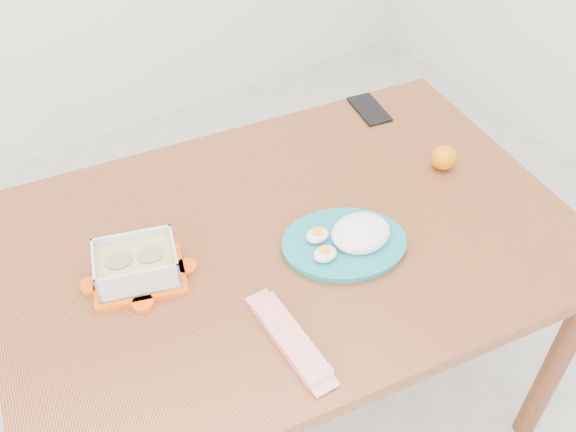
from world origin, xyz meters
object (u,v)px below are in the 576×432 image
orange_fruit (444,157)px  smartphone (369,109)px  rice_plate (350,238)px  food_container (137,265)px  dining_table (288,259)px

orange_fruit → smartphone: bearing=90.5°
orange_fruit → smartphone: size_ratio=0.44×
rice_plate → smartphone: (0.37, 0.41, -0.02)m
food_container → orange_fruit: food_container is taller
dining_table → smartphone: bearing=40.3°
food_container → rice_plate: 0.48m
food_container → dining_table: bearing=7.2°
food_container → rice_plate: size_ratio=0.63×
dining_table → rice_plate: 0.18m
orange_fruit → dining_table: bearing=179.4°
food_container → orange_fruit: bearing=12.3°
orange_fruit → smartphone: (-0.00, 0.31, -0.03)m
dining_table → food_container: size_ratio=6.20×
food_container → rice_plate: food_container is taller
dining_table → food_container: 0.38m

